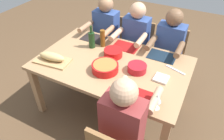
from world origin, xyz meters
TOP-DOWN VIEW (x-y plane):
  - ground_plane at (0.00, 0.00)m, footprint 8.00×8.00m
  - dining_table at (0.00, 0.00)m, footprint 1.70×1.07m
  - chair_far_center at (0.00, 0.86)m, footprint 0.40×0.40m
  - diner_far_center at (-0.00, 0.67)m, footprint 0.41×0.53m
  - chair_far_left at (-0.47, 0.86)m, footprint 0.40×0.40m
  - diner_far_left at (-0.47, 0.67)m, footprint 0.41×0.53m
  - diner_near_right at (0.47, -0.67)m, footprint 0.41×0.53m
  - chair_far_right at (0.47, 0.86)m, footprint 0.40×0.40m
  - diner_far_right at (0.47, 0.67)m, footprint 0.41×0.53m
  - serving_bowl_salad at (-0.05, 0.12)m, footprint 0.22×0.22m
  - serving_bowl_fruit at (0.01, -0.17)m, footprint 0.29×0.29m
  - serving_bowl_greens at (0.31, -0.02)m, footprint 0.20×0.20m
  - cutting_board at (-0.61, -0.30)m, footprint 0.42×0.26m
  - bread_loaf at (-0.61, -0.30)m, footprint 0.33×0.14m
  - wine_bottle at (-0.37, 0.18)m, footprint 0.08×0.08m
  - beer_bottle at (-0.27, 0.26)m, footprint 0.06×0.06m
  - wine_glass at (0.65, -0.43)m, footprint 0.08×0.08m
  - placemat_far_center at (0.00, 0.38)m, footprint 0.32×0.23m
  - placemat_far_left at (-0.47, 0.38)m, footprint 0.32×0.23m
  - placemat_near_right at (0.47, -0.38)m, footprint 0.32×0.23m
  - placemat_far_right at (0.47, 0.38)m, footprint 0.32×0.23m
  - carving_knife at (0.68, 0.19)m, footprint 0.23×0.10m
  - napkin_stack at (0.58, -0.03)m, footprint 0.15×0.15m

SIDE VIEW (x-z plane):
  - ground_plane at x=0.00m, z-range 0.00..0.00m
  - chair_far_center at x=0.00m, z-range 0.06..0.91m
  - chair_far_left at x=-0.47m, z-range 0.06..0.91m
  - chair_far_right at x=0.47m, z-range 0.06..0.91m
  - dining_table at x=0.00m, z-range 0.29..1.03m
  - diner_far_center at x=0.00m, z-range 0.10..1.30m
  - diner_far_left at x=-0.47m, z-range 0.10..1.30m
  - diner_near_right at x=0.47m, z-range 0.10..1.30m
  - diner_far_right at x=0.47m, z-range 0.10..1.30m
  - placemat_far_center at x=0.00m, z-range 0.74..0.75m
  - placemat_far_left at x=-0.47m, z-range 0.74..0.75m
  - placemat_near_right at x=0.47m, z-range 0.74..0.75m
  - placemat_far_right at x=0.47m, z-range 0.74..0.75m
  - carving_knife at x=0.68m, z-range 0.74..0.75m
  - cutting_board at x=-0.61m, z-range 0.74..0.76m
  - napkin_stack at x=0.58m, z-range 0.74..0.76m
  - serving_bowl_greens at x=0.31m, z-range 0.75..0.82m
  - serving_bowl_fruit at x=0.01m, z-range 0.75..0.83m
  - serving_bowl_salad at x=-0.05m, z-range 0.75..0.83m
  - bread_loaf at x=-0.61m, z-range 0.76..0.85m
  - wine_bottle at x=-0.37m, z-range 0.70..0.99m
  - beer_bottle at x=-0.27m, z-range 0.74..0.96m
  - wine_glass at x=0.65m, z-range 0.77..0.94m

